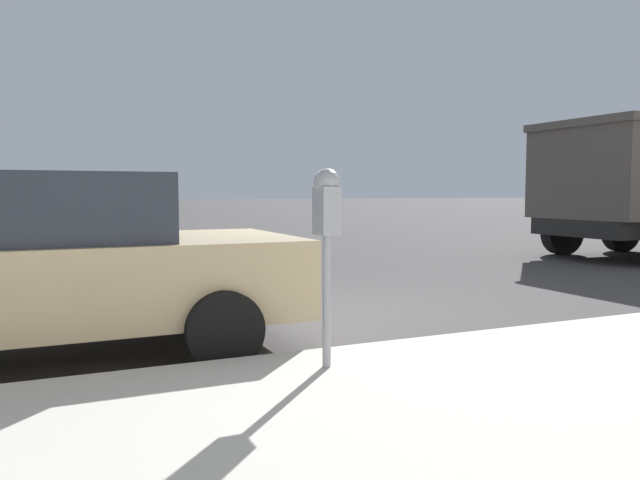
# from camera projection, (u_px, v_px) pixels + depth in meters

# --- Properties ---
(ground_plane) EXTENTS (220.00, 220.00, 0.00)m
(ground_plane) POSITION_uv_depth(u_px,v_px,m) (285.00, 314.00, 7.26)
(ground_plane) COLOR #3D3A3A
(parking_meter) EXTENTS (0.21, 0.19, 1.42)m
(parking_meter) POSITION_uv_depth(u_px,v_px,m) (327.00, 217.00, 4.41)
(parking_meter) COLOR gray
(parking_meter) RESTS_ON sidewalk
(car_tan) EXTENTS (2.18, 4.54, 1.58)m
(car_tan) POSITION_uv_depth(u_px,v_px,m) (23.00, 263.00, 5.25)
(car_tan) COLOR tan
(car_tan) RESTS_ON ground_plane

